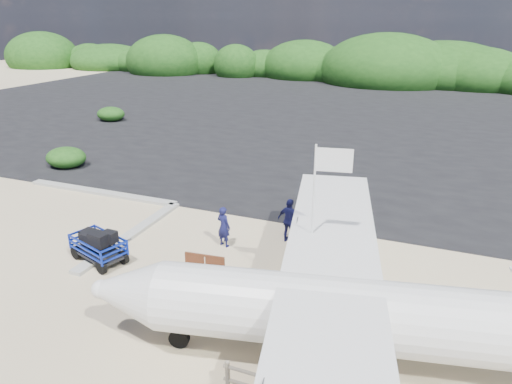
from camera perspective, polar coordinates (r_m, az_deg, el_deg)
ground at (r=17.06m, az=-5.68°, el=-9.98°), size 160.00×160.00×0.00m
asphalt_apron at (r=44.34m, az=12.27°, el=9.26°), size 90.00×50.00×0.04m
lagoon at (r=23.16m, az=-24.24°, el=-3.13°), size 9.00×7.00×0.40m
vegetation_band at (r=68.82m, az=15.96°, el=13.05°), size 124.00×8.00×4.40m
baggage_cart at (r=18.69m, az=-18.87°, el=-8.15°), size 2.71×2.05×1.20m
flagpole at (r=15.51m, az=6.57°, el=-13.53°), size 1.13×0.63×5.36m
signboard at (r=16.33m, az=-6.29°, el=-11.56°), size 1.53×0.29×1.26m
crew_a at (r=18.47m, az=-4.07°, el=-4.32°), size 0.72×0.57×1.72m
crew_b at (r=19.56m, az=8.66°, el=-2.96°), size 0.94×0.77×1.75m
crew_c at (r=18.74m, az=4.24°, el=-3.61°), size 1.20×0.73×1.91m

